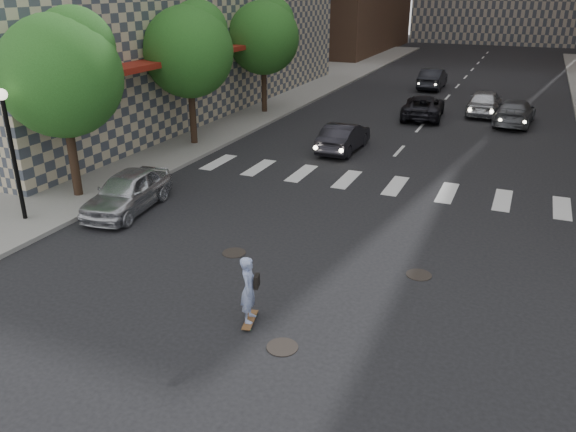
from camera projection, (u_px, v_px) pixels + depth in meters
name	position (u px, v px, depth m)	size (l,w,h in m)	color
ground	(279.00, 285.00, 14.85)	(160.00, 160.00, 0.00)	black
sidewalk_left	(203.00, 103.00, 37.09)	(13.00, 80.00, 0.15)	gray
lamppost	(10.00, 137.00, 17.63)	(0.36, 0.36, 4.28)	black
tree_a	(64.00, 70.00, 19.19)	(4.20, 4.20, 6.60)	#382619
tree_b	(191.00, 47.00, 25.98)	(4.20, 4.20, 6.60)	#382619
tree_c	(265.00, 34.00, 32.76)	(4.20, 4.20, 6.60)	#382619
manhole_a	(282.00, 347.00, 12.29)	(0.70, 0.70, 0.02)	black
manhole_b	(234.00, 253.00, 16.60)	(0.70, 0.70, 0.02)	black
manhole_c	(419.00, 275.00, 15.34)	(0.70, 0.70, 0.02)	black
skateboarder	(249.00, 289.00, 12.85)	(0.51, 0.89, 1.71)	brown
silver_sedan	(127.00, 192.00, 19.47)	(1.66, 4.12, 1.40)	#BBBDC2
traffic_car_a	(344.00, 137.00, 26.52)	(1.42, 4.08, 1.35)	black
traffic_car_b	(515.00, 112.00, 31.54)	(1.94, 4.76, 1.38)	#515358
traffic_car_c	(423.00, 107.00, 33.08)	(2.21, 4.80, 1.33)	black
traffic_car_d	(485.00, 102.00, 33.93)	(1.83, 4.54, 1.55)	#AAACB2
traffic_car_e	(433.00, 79.00, 42.31)	(1.60, 4.60, 1.51)	black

